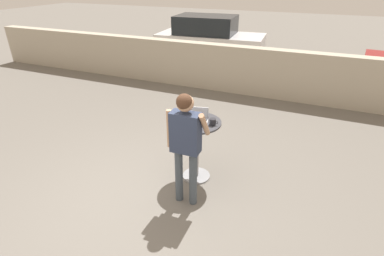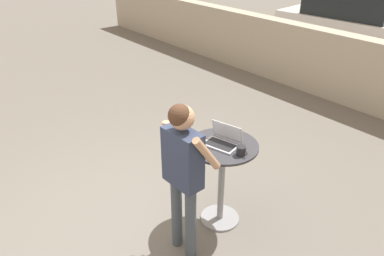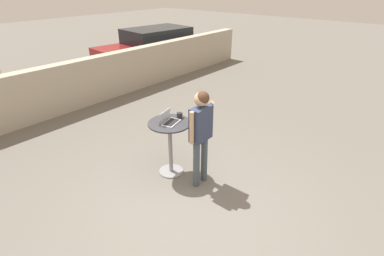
% 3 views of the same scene
% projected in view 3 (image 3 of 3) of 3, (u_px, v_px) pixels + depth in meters
% --- Properties ---
extents(ground_plane, '(50.00, 50.00, 0.00)m').
position_uv_depth(ground_plane, '(191.00, 210.00, 4.55)').
color(ground_plane, slate).
extents(pavement_kerb, '(16.90, 0.35, 1.25)m').
position_uv_depth(pavement_kerb, '(31.00, 97.00, 7.14)').
color(pavement_kerb, '#B2A893').
rests_on(pavement_kerb, ground_plane).
extents(cafe_table, '(0.73, 0.73, 0.99)m').
position_uv_depth(cafe_table, '(170.00, 139.00, 5.15)').
color(cafe_table, gray).
rests_on(cafe_table, ground_plane).
extents(laptop, '(0.40, 0.33, 0.21)m').
position_uv_depth(laptop, '(169.00, 120.00, 4.99)').
color(laptop, '#B7BABF').
rests_on(laptop, cafe_table).
extents(coffee_mug, '(0.13, 0.10, 0.09)m').
position_uv_depth(coffee_mug, '(180.00, 115.00, 5.16)').
color(coffee_mug, '#232328').
rests_on(coffee_mug, cafe_table).
extents(standing_person, '(0.53, 0.37, 1.66)m').
position_uv_depth(standing_person, '(201.00, 128.00, 4.70)').
color(standing_person, '#424C56').
rests_on(standing_person, ground_plane).
extents(parked_car_further_down, '(4.56, 2.29, 1.47)m').
position_uv_depth(parked_car_further_down, '(154.00, 47.00, 11.65)').
color(parked_car_further_down, maroon).
rests_on(parked_car_further_down, ground_plane).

